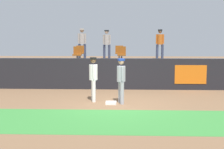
% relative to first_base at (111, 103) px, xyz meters
% --- Properties ---
extents(ground_plane, '(60.00, 60.00, 0.00)m').
position_rel_first_base_xyz_m(ground_plane, '(0.22, -0.15, -0.04)').
color(ground_plane, brown).
extents(grass_foreground_strip, '(18.00, 2.80, 0.01)m').
position_rel_first_base_xyz_m(grass_foreground_strip, '(0.22, -2.37, -0.04)').
color(grass_foreground_strip, '#388438').
rests_on(grass_foreground_strip, ground_plane).
extents(first_base, '(0.40, 0.40, 0.08)m').
position_rel_first_base_xyz_m(first_base, '(0.00, 0.00, 0.00)').
color(first_base, white).
rests_on(first_base, ground_plane).
extents(player_fielder_home, '(0.38, 0.56, 1.73)m').
position_rel_first_base_xyz_m(player_fielder_home, '(-0.71, 0.49, 0.96)').
color(player_fielder_home, white).
rests_on(player_fielder_home, ground_plane).
extents(player_runner_visitor, '(0.40, 0.47, 1.71)m').
position_rel_first_base_xyz_m(player_runner_visitor, '(0.38, 0.12, 0.95)').
color(player_runner_visitor, '#9EA3AD').
rests_on(player_runner_visitor, ground_plane).
extents(field_wall, '(18.00, 0.26, 1.49)m').
position_rel_first_base_xyz_m(field_wall, '(0.24, 3.36, 0.71)').
color(field_wall, black).
rests_on(field_wall, ground_plane).
extents(bleacher_platform, '(18.00, 4.80, 1.19)m').
position_rel_first_base_xyz_m(bleacher_platform, '(0.22, 5.93, 0.55)').
color(bleacher_platform, '#59595E').
rests_on(bleacher_platform, ground_plane).
extents(seat_front_center, '(0.44, 0.44, 0.84)m').
position_rel_first_base_xyz_m(seat_front_center, '(0.36, 4.80, 1.62)').
color(seat_front_center, '#4C4C51').
rests_on(seat_front_center, bleacher_platform).
extents(seat_back_left, '(0.46, 0.44, 0.84)m').
position_rel_first_base_xyz_m(seat_back_left, '(-2.10, 6.60, 1.62)').
color(seat_back_left, '#4C4C51').
rests_on(seat_back_left, bleacher_platform).
extents(seat_front_left, '(0.45, 0.44, 0.84)m').
position_rel_first_base_xyz_m(seat_front_left, '(-1.98, 4.80, 1.62)').
color(seat_front_left, '#4C4C51').
rests_on(seat_front_left, bleacher_platform).
extents(seat_back_center, '(0.45, 0.44, 0.84)m').
position_rel_first_base_xyz_m(seat_back_center, '(0.21, 6.60, 1.62)').
color(seat_back_center, '#4C4C51').
rests_on(seat_back_center, bleacher_platform).
extents(spectator_hooded, '(0.51, 0.35, 1.80)m').
position_rel_first_base_xyz_m(spectator_hooded, '(2.69, 7.67, 2.19)').
color(spectator_hooded, '#33384C').
rests_on(spectator_hooded, bleacher_platform).
extents(spectator_capped, '(0.49, 0.39, 1.76)m').
position_rel_first_base_xyz_m(spectator_capped, '(-0.58, 7.58, 2.17)').
color(spectator_capped, '#33384C').
rests_on(spectator_capped, bleacher_platform).
extents(spectator_casual, '(0.52, 0.40, 1.86)m').
position_rel_first_base_xyz_m(spectator_casual, '(-2.10, 7.53, 2.22)').
color(spectator_casual, '#33384C').
rests_on(spectator_casual, bleacher_platform).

